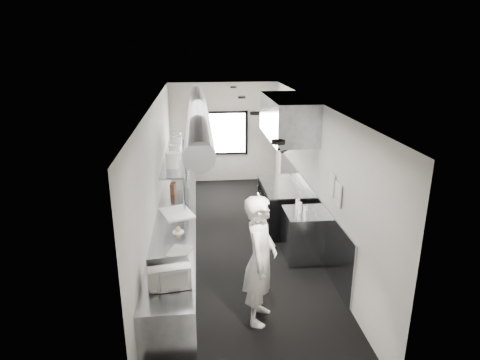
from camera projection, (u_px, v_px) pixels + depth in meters
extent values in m
cube|color=black|center=(237.00, 242.00, 8.45)|extent=(3.00, 8.00, 0.01)
cube|color=silver|center=(237.00, 103.00, 7.57)|extent=(3.00, 8.00, 0.01)
cube|color=#B2AFA9|center=(224.00, 133.00, 11.79)|extent=(3.00, 0.02, 2.80)
cube|color=#B2AFA9|center=(273.00, 297.00, 4.23)|extent=(3.00, 0.02, 2.80)
cube|color=#B2AFA9|center=(157.00, 179.00, 7.87)|extent=(0.02, 8.00, 2.80)
cube|color=#B2AFA9|center=(313.00, 174.00, 8.15)|extent=(0.02, 8.00, 2.80)
cube|color=gray|center=(306.00, 209.00, 8.70)|extent=(0.03, 5.50, 1.10)
cylinder|color=#989BA1|center=(198.00, 114.00, 7.96)|extent=(0.40, 6.40, 0.40)
cube|color=white|center=(224.00, 133.00, 11.75)|extent=(1.20, 0.03, 1.10)
cube|color=black|center=(223.00, 113.00, 11.59)|extent=(1.36, 0.03, 0.08)
cube|color=black|center=(224.00, 153.00, 11.95)|extent=(1.36, 0.03, 0.08)
cube|color=black|center=(201.00, 134.00, 11.71)|extent=(0.08, 0.03, 1.25)
cube|color=black|center=(246.00, 133.00, 11.83)|extent=(0.08, 0.03, 1.25)
cube|color=gray|center=(288.00, 117.00, 8.46)|extent=(0.80, 2.20, 0.80)
cube|color=gray|center=(269.00, 136.00, 8.55)|extent=(0.05, 2.20, 0.05)
cube|color=black|center=(283.00, 134.00, 8.56)|extent=(0.50, 2.10, 0.28)
cube|color=gray|center=(177.00, 236.00, 7.73)|extent=(0.70, 6.00, 0.90)
cube|color=gray|center=(175.00, 157.00, 8.79)|extent=(0.45, 3.00, 0.04)
cylinder|color=gray|center=(184.00, 194.00, 7.60)|extent=(0.04, 0.04, 0.66)
cylinder|color=gray|center=(186.00, 172.00, 8.92)|extent=(0.04, 0.04, 0.66)
cylinder|color=gray|center=(187.00, 155.00, 10.24)|extent=(0.04, 0.04, 0.66)
cube|color=black|center=(282.00, 207.00, 9.07)|extent=(0.85, 1.60, 0.90)
cube|color=gray|center=(283.00, 186.00, 8.92)|extent=(0.85, 1.60, 0.04)
cube|color=gray|center=(263.00, 207.00, 9.03)|extent=(0.03, 1.55, 0.80)
cylinder|color=gray|center=(262.00, 203.00, 9.00)|extent=(0.03, 1.30, 0.03)
cube|color=gray|center=(302.00, 235.00, 7.76)|extent=(0.65, 0.80, 0.90)
cube|color=gray|center=(183.00, 175.00, 11.22)|extent=(0.70, 1.20, 0.90)
cube|color=beige|center=(331.00, 184.00, 6.95)|extent=(0.02, 0.28, 0.38)
cube|color=beige|center=(338.00, 194.00, 6.64)|extent=(0.02, 0.28, 0.38)
imported|color=silver|center=(260.00, 260.00, 5.85)|extent=(0.64, 0.80, 1.91)
imported|color=white|center=(169.00, 275.00, 5.30)|extent=(0.55, 0.45, 0.30)
cylinder|color=silver|center=(155.00, 282.00, 5.35)|extent=(0.13, 0.13, 0.09)
cylinder|color=silver|center=(158.00, 272.00, 5.56)|extent=(0.15, 0.15, 0.09)
cube|color=silver|center=(180.00, 251.00, 6.21)|extent=(0.40, 0.45, 0.01)
cylinder|color=white|center=(178.00, 232.00, 6.82)|extent=(0.24, 0.24, 0.02)
sphere|color=tan|center=(178.00, 229.00, 6.81)|extent=(0.08, 0.08, 0.08)
cube|color=white|center=(177.00, 213.00, 7.58)|extent=(0.69, 0.79, 0.02)
cube|color=#4F281C|center=(173.00, 188.00, 8.53)|extent=(0.12, 0.21, 0.22)
cylinder|color=white|center=(172.00, 160.00, 7.93)|extent=(0.30, 0.30, 0.30)
cylinder|color=white|center=(175.00, 152.00, 8.46)|extent=(0.30, 0.30, 0.31)
cylinder|color=white|center=(176.00, 144.00, 9.01)|extent=(0.33, 0.33, 0.36)
cylinder|color=white|center=(176.00, 140.00, 9.37)|extent=(0.30, 0.30, 0.36)
cylinder|color=white|center=(306.00, 215.00, 7.27)|extent=(0.07, 0.07, 0.20)
cylinder|color=white|center=(305.00, 211.00, 7.43)|extent=(0.08, 0.08, 0.18)
cylinder|color=white|center=(300.00, 207.00, 7.58)|extent=(0.07, 0.07, 0.20)
cylinder|color=white|center=(297.00, 204.00, 7.75)|extent=(0.08, 0.08, 0.19)
cylinder|color=white|center=(298.00, 201.00, 7.92)|extent=(0.06, 0.06, 0.16)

